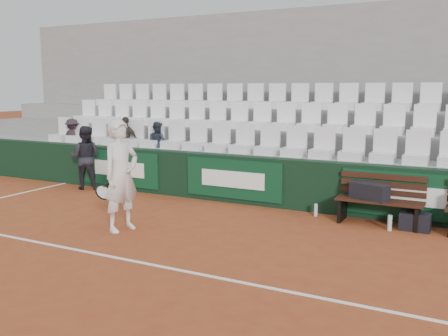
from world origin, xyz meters
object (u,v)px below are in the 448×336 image
bench_left (379,212)px  water_bottle_near (316,210)px  spectator_b (126,122)px  tennis_player (121,176)px  ball_kid (85,158)px  sports_bag_left (369,191)px  spectator_a (72,122)px  water_bottle_far (390,223)px  spectator_c (157,125)px  sports_bag_ground (415,222)px

bench_left → water_bottle_near: size_ratio=6.30×
bench_left → spectator_b: spectator_b is taller
tennis_player → spectator_b: 4.22m
tennis_player → ball_kid: size_ratio=1.25×
sports_bag_left → water_bottle_near: (-0.99, 0.08, -0.47)m
spectator_a → tennis_player: bearing=152.9°
water_bottle_far → water_bottle_near: bearing=165.6°
ball_kid → spectator_a: bearing=-59.1°
bench_left → spectator_a: 8.30m
spectator_b → spectator_c: size_ratio=1.09×
sports_bag_ground → ball_kid: size_ratio=0.33×
sports_bag_ground → spectator_b: bearing=171.6°
bench_left → spectator_c: bearing=170.0°
sports_bag_ground → ball_kid: bearing=179.1°
ball_kid → spectator_c: size_ratio=1.43×
tennis_player → spectator_c: size_ratio=1.79×
water_bottle_far → ball_kid: 7.14m
bench_left → spectator_c: spectator_c is taller
water_bottle_near → spectator_b: spectator_b is taller
spectator_b → ball_kid: bearing=56.8°
sports_bag_left → water_bottle_far: (0.42, -0.29, -0.46)m
spectator_a → sports_bag_ground: bearing=-176.3°
tennis_player → water_bottle_near: bearing=42.6°
spectator_b → bench_left: bearing=167.6°
ball_kid → sports_bag_ground: bearing=155.6°
sports_bag_left → spectator_c: 5.40m
water_bottle_far → ball_kid: size_ratio=0.18×
ball_kid → sports_bag_left: bearing=156.0°
tennis_player → bench_left: bearing=31.8°
ball_kid → spectator_c: bearing=-171.5°
spectator_a → spectator_c: 2.74m
water_bottle_far → bench_left: bearing=129.0°
water_bottle_far → ball_kid: (-7.10, 0.34, 0.62)m
bench_left → spectator_b: bearing=171.5°
water_bottle_far → tennis_player: 4.63m
sports_bag_ground → spectator_b: (-6.97, 1.03, 1.43)m
bench_left → spectator_a: size_ratio=1.42×
spectator_a → spectator_c: spectator_c is taller
sports_bag_left → water_bottle_near: sports_bag_left is taller
bench_left → spectator_c: (-5.40, 0.95, 1.30)m
sports_bag_left → sports_bag_ground: sports_bag_left is taller
sports_bag_left → water_bottle_near: size_ratio=2.80×
water_bottle_far → ball_kid: ball_kid is taller
sports_bag_left → tennis_player: (-3.64, -2.36, 0.36)m
bench_left → tennis_player: (-3.82, -2.37, 0.72)m
sports_bag_left → ball_kid: 6.69m
spectator_b → spectator_c: 0.95m
water_bottle_far → ball_kid: bearing=177.3°
spectator_c → bench_left: bearing=-176.8°
water_bottle_far → spectator_b: bearing=169.3°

